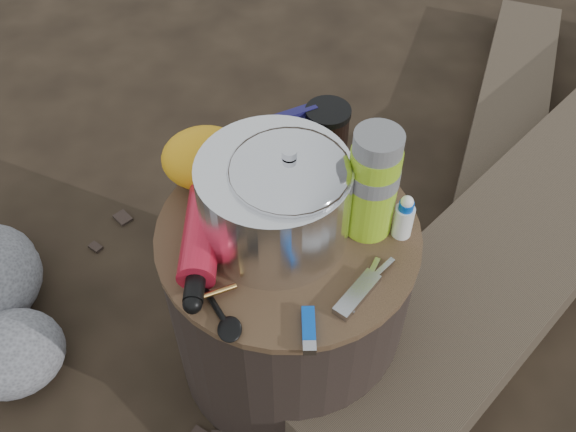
{
  "coord_description": "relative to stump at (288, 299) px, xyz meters",
  "views": [
    {
      "loc": [
        -0.07,
        -0.73,
        1.33
      ],
      "look_at": [
        0.0,
        0.0,
        0.48
      ],
      "focal_mm": 40.12,
      "sensor_mm": 36.0,
      "label": 1
    }
  ],
  "objects": [
    {
      "name": "ground",
      "position": [
        0.0,
        0.0,
        -0.22
      ],
      "size": [
        60.0,
        60.0,
        0.0
      ],
      "primitive_type": "plane",
      "color": "black",
      "rests_on": "ground"
    },
    {
      "name": "stump",
      "position": [
        0.0,
        0.0,
        0.0
      ],
      "size": [
        0.48,
        0.48,
        0.44
      ],
      "primitive_type": "cylinder",
      "color": "black",
      "rests_on": "ground"
    },
    {
      "name": "log_main",
      "position": [
        0.78,
        0.36,
        -0.14
      ],
      "size": [
        1.72,
        1.56,
        0.17
      ],
      "primitive_type": "cube",
      "rotation": [
        0.0,
        0.0,
        -0.86
      ],
      "color": "#403528",
      "rests_on": "ground"
    },
    {
      "name": "log_small",
      "position": [
        0.76,
        0.75,
        -0.17
      ],
      "size": [
        0.65,
        1.1,
        0.09
      ],
      "primitive_type": "cube",
      "rotation": [
        0.0,
        0.0,
        -0.43
      ],
      "color": "#403528",
      "rests_on": "ground"
    },
    {
      "name": "foil_windscreen",
      "position": [
        -0.02,
        0.0,
        0.3
      ],
      "size": [
        0.26,
        0.26,
        0.16
      ],
      "primitive_type": "cylinder",
      "color": "silver",
      "rests_on": "stump"
    },
    {
      "name": "camping_pot",
      "position": [
        0.0,
        -0.01,
        0.32
      ],
      "size": [
        0.2,
        0.2,
        0.2
      ],
      "primitive_type": "cylinder",
      "color": "silver",
      "rests_on": "stump"
    },
    {
      "name": "fuel_bottle",
      "position": [
        -0.15,
        -0.01,
        0.25
      ],
      "size": [
        0.09,
        0.28,
        0.07
      ],
      "primitive_type": null,
      "rotation": [
        0.0,
        0.0,
        -0.1
      ],
      "color": "red",
      "rests_on": "stump"
    },
    {
      "name": "thermos",
      "position": [
        0.14,
        0.0,
        0.33
      ],
      "size": [
        0.09,
        0.09,
        0.22
      ],
      "primitive_type": "cylinder",
      "color": "#92C31E",
      "rests_on": "stump"
    },
    {
      "name": "travel_mug",
      "position": [
        0.09,
        0.18,
        0.28
      ],
      "size": [
        0.08,
        0.08,
        0.12
      ],
      "primitive_type": "cylinder",
      "color": "black",
      "rests_on": "stump"
    },
    {
      "name": "stuff_sack",
      "position": [
        -0.14,
        0.14,
        0.28
      ],
      "size": [
        0.16,
        0.13,
        0.11
      ],
      "primitive_type": "ellipsoid",
      "color": "orange",
      "rests_on": "stump"
    },
    {
      "name": "food_pouch",
      "position": [
        0.03,
        0.17,
        0.28
      ],
      "size": [
        0.1,
        0.06,
        0.13
      ],
      "primitive_type": "cube",
      "rotation": [
        0.0,
        0.0,
        0.38
      ],
      "color": "#141046",
      "rests_on": "stump"
    },
    {
      "name": "lighter",
      "position": [
        0.01,
        -0.2,
        0.23
      ],
      "size": [
        0.03,
        0.08,
        0.01
      ],
      "primitive_type": "cube",
      "rotation": [
        0.0,
        0.0,
        -0.07
      ],
      "color": "#0746B8",
      "rests_on": "stump"
    },
    {
      "name": "multitool",
      "position": [
        0.1,
        -0.15,
        0.23
      ],
      "size": [
        0.09,
        0.09,
        0.01
      ],
      "primitive_type": "cube",
      "rotation": [
        0.0,
        0.0,
        -0.75
      ],
      "color": "#A6A6AB",
      "rests_on": "stump"
    },
    {
      "name": "pot_grabber",
      "position": [
        0.12,
        -0.13,
        0.22
      ],
      "size": [
        0.1,
        0.11,
        0.01
      ],
      "primitive_type": null,
      "rotation": [
        0.0,
        0.0,
        -0.7
      ],
      "color": "#A6A6AB",
      "rests_on": "stump"
    },
    {
      "name": "spork",
      "position": [
        -0.14,
        -0.13,
        0.23
      ],
      "size": [
        0.1,
        0.15,
        0.01
      ],
      "primitive_type": null,
      "rotation": [
        0.0,
        0.0,
        0.44
      ],
      "color": "black",
      "rests_on": "stump"
    },
    {
      "name": "squeeze_bottle",
      "position": [
        0.2,
        -0.02,
        0.26
      ],
      "size": [
        0.03,
        0.03,
        0.08
      ],
      "primitive_type": "cylinder",
      "color": "white",
      "rests_on": "stump"
    }
  ]
}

